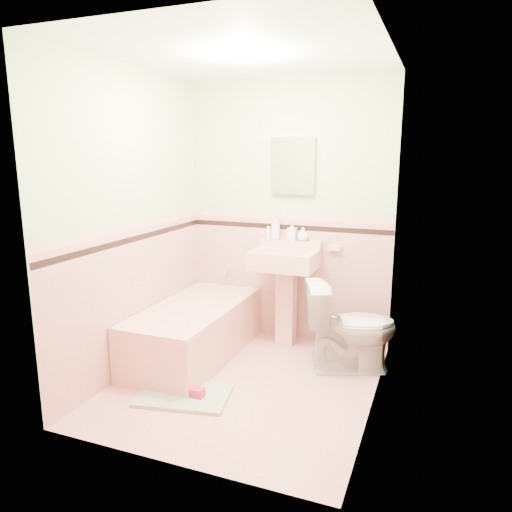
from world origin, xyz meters
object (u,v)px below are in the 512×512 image
(bathtub, at_px, (195,332))
(bucket, at_px, (332,340))
(sink, at_px, (284,299))
(shoe, at_px, (194,392))
(soap_bottle_right, at_px, (303,234))
(soap_bottle_mid, at_px, (292,231))
(medicine_cabinet, at_px, (293,166))
(soap_bottle_left, at_px, (276,227))
(toilet, at_px, (351,327))

(bathtub, relative_size, bucket, 6.64)
(sink, bearing_deg, shoe, -104.05)
(soap_bottle_right, distance_m, shoe, 1.79)
(soap_bottle_mid, xyz_separation_m, shoe, (-0.32, -1.41, -1.03))
(bathtub, height_order, bucket, bathtub)
(medicine_cabinet, distance_m, bucket, 1.66)
(medicine_cabinet, distance_m, soap_bottle_left, 0.60)
(sink, bearing_deg, soap_bottle_left, 130.77)
(bathtub, height_order, soap_bottle_mid, soap_bottle_mid)
(soap_bottle_left, relative_size, soap_bottle_mid, 1.36)
(soap_bottle_mid, bearing_deg, medicine_cabinet, 109.40)
(soap_bottle_right, distance_m, bucket, 1.03)
(bathtub, xyz_separation_m, soap_bottle_right, (0.80, 0.71, 0.84))
(medicine_cabinet, height_order, soap_bottle_left, medicine_cabinet)
(soap_bottle_left, xyz_separation_m, bucket, (0.62, -0.16, -1.01))
(medicine_cabinet, relative_size, toilet, 0.69)
(soap_bottle_left, height_order, bucket, soap_bottle_left)
(sink, relative_size, toilet, 1.23)
(bathtub, xyz_separation_m, shoe, (0.37, -0.70, -0.17))
(bucket, xyz_separation_m, shoe, (-0.77, -1.26, -0.05))
(toilet, bearing_deg, soap_bottle_left, 38.57)
(sink, distance_m, bucket, 0.59)
(soap_bottle_left, relative_size, toilet, 0.31)
(toilet, xyz_separation_m, shoe, (-0.99, -0.94, -0.32))
(bathtub, height_order, toilet, toilet)
(soap_bottle_right, relative_size, shoe, 0.82)
(toilet, bearing_deg, bathtub, 77.80)
(bucket, relative_size, shoe, 1.42)
(shoe, bearing_deg, sink, 75.77)
(shoe, bearing_deg, soap_bottle_left, 83.63)
(soap_bottle_right, bearing_deg, bucket, -24.40)
(soap_bottle_right, bearing_deg, medicine_cabinet, 165.83)
(medicine_cabinet, bearing_deg, toilet, -36.10)
(soap_bottle_right, height_order, bucket, soap_bottle_right)
(sink, distance_m, toilet, 0.75)
(bathtub, relative_size, toilet, 1.96)
(soap_bottle_left, distance_m, soap_bottle_mid, 0.17)
(medicine_cabinet, height_order, bucket, medicine_cabinet)
(toilet, distance_m, bucket, 0.47)
(bathtub, bearing_deg, medicine_cabinet, 47.42)
(soap_bottle_mid, xyz_separation_m, toilet, (0.67, -0.47, -0.71))
(medicine_cabinet, xyz_separation_m, soap_bottle_mid, (0.01, -0.03, -0.61))
(soap_bottle_mid, height_order, toilet, soap_bottle_mid)
(soap_bottle_right, bearing_deg, sink, -123.42)
(bathtub, bearing_deg, soap_bottle_right, 41.63)
(bathtub, xyz_separation_m, medicine_cabinet, (0.68, 0.74, 1.47))
(soap_bottle_mid, relative_size, bucket, 0.78)
(medicine_cabinet, height_order, shoe, medicine_cabinet)
(soap_bottle_left, xyz_separation_m, soap_bottle_mid, (0.17, 0.00, -0.03))
(soap_bottle_left, distance_m, soap_bottle_right, 0.28)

